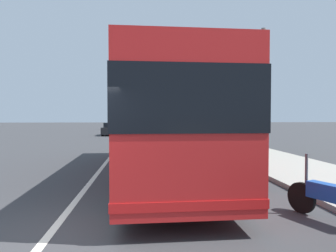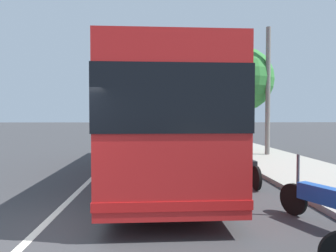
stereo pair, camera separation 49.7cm
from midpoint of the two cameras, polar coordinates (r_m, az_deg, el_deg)
The scene contains 12 objects.
ground_plane at distance 5.85m, azimuth -24.38°, elevation -18.82°, with size 220.00×220.00×0.00m, color #38383A.
sidewalk_curb at distance 16.29m, azimuth 15.34°, elevation -5.29°, with size 110.00×3.60×0.14m, color #9E998E.
lane_divider_line at distance 15.41m, azimuth -11.84°, elevation -5.91°, with size 110.00×0.16×0.01m, color silver.
coach_bus at distance 10.79m, azimuth -2.72°, elevation 1.27°, with size 12.08×2.86×3.45m.
motorcycle_nearest_curb at distance 6.59m, azimuth 27.06°, elevation -12.18°, with size 2.04×0.93×1.28m.
motorcycle_mid_row at distance 9.75m, azimuth 13.32°, elevation -7.44°, with size 2.42×0.29×1.29m.
car_ahead_same_lane at distance 34.55m, azimuth -10.82°, elevation -0.59°, with size 4.53×2.02×1.40m.
car_behind_bus at distance 46.89m, azimuth -9.94°, elevation 0.02°, with size 4.00×1.91×1.42m.
car_side_street at distance 54.30m, azimuth -10.12°, elevation 0.25°, with size 4.04×1.86×1.43m.
car_oncoming at distance 32.95m, azimuth -4.79°, elevation -0.62°, with size 3.95×1.91×1.48m.
roadside_tree_mid_block at distance 17.36m, azimuth 11.87°, elevation 8.36°, with size 3.50×3.50×5.84m.
utility_pole at distance 16.29m, azimuth 16.58°, elevation 6.00°, with size 0.24×0.24×6.55m, color slate.
Camera 1 is at (-5.15, -1.60, 2.04)m, focal length 32.45 mm.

